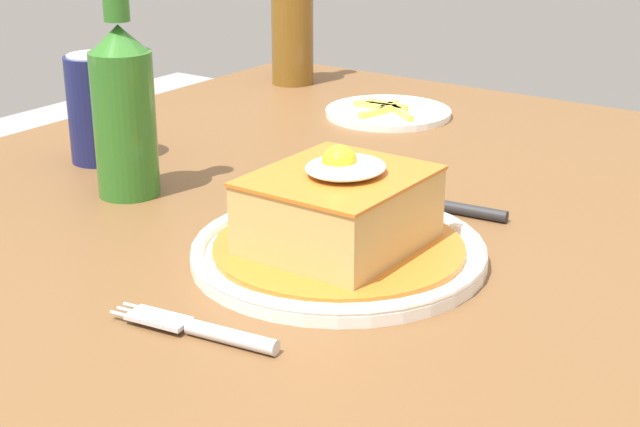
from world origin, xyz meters
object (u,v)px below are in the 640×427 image
Objects in this scene: main_plate at (339,251)px; fork at (207,331)px; knife at (448,207)px; beer_bottle_amber at (292,18)px; beer_bottle_green at (123,101)px; side_plate_fries at (388,112)px; soda_can at (97,109)px.

fork is (-0.17, -0.00, -0.00)m from main_plate.
fork is 0.34m from knife.
beer_bottle_amber reaches higher than knife.
beer_bottle_green is (0.19, 0.28, 0.09)m from fork.
beer_bottle_green is 1.00× the size of beer_bottle_amber.
knife is 0.62× the size of beer_bottle_green.
knife is 0.60m from beer_bottle_amber.
beer_bottle_amber is (0.51, 0.17, 0.00)m from beer_bottle_green.
knife is at bearing -128.31° from beer_bottle_amber.
knife is at bearing -3.43° from fork.
beer_bottle_amber is at bearing 18.10° from beer_bottle_green.
beer_bottle_amber is at bearing 69.26° from side_plate_fries.
main_plate is 0.97× the size of beer_bottle_green.
beer_bottle_green is at bearing 172.39° from side_plate_fries.
beer_bottle_amber reaches higher than main_plate.
fork is 0.53× the size of beer_bottle_green.
beer_bottle_amber is 0.26m from side_plate_fries.
fork and knife have the same top height.
fork is 0.47m from soda_can.
side_plate_fries is at bearing -110.74° from beer_bottle_amber.
soda_can is 0.40m from side_plate_fries.
soda_can is 0.47× the size of beer_bottle_green.
soda_can reaches higher than fork.
soda_can is at bearing 100.93° from knife.
fork is 0.86× the size of knife.
beer_bottle_green is 0.44m from side_plate_fries.
soda_can is (0.08, 0.39, 0.05)m from main_plate.
main_plate reaches higher than side_plate_fries.
soda_can reaches higher than side_plate_fries.
side_plate_fries is at bearing 19.70° from fork.
main_plate is 1.52× the size of side_plate_fries.
beer_bottle_green is at bearing 115.54° from knife.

